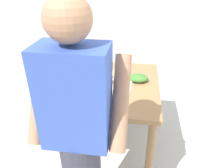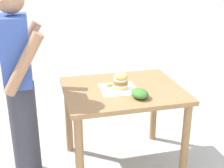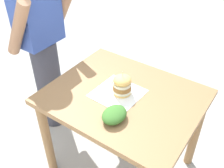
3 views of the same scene
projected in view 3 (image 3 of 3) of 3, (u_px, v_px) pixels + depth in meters
The scene contains 7 objects.
ground_plane at pixel (121, 165), 2.29m from camera, with size 80.00×80.00×0.00m, color #ADAAA3.
patio_table at pixel (123, 109), 1.89m from camera, with size 0.86×1.04×0.80m.
serving_paper at pixel (118, 93), 1.82m from camera, with size 0.31×0.31×0.00m, color white.
sandwich at pixel (122, 85), 1.78m from camera, with size 0.13×0.13×0.18m.
pickle_spear at pixel (119, 83), 1.89m from camera, with size 0.02×0.02×0.10m, color #8EA83D.
side_salad at pixel (114, 115), 1.60m from camera, with size 0.18×0.14×0.07m, color #386B28.
diner_across_table at pixel (42, 44), 2.21m from camera, with size 0.55×0.35×1.69m.
Camera 3 is at (-1.19, -0.73, 1.95)m, focal length 42.00 mm.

